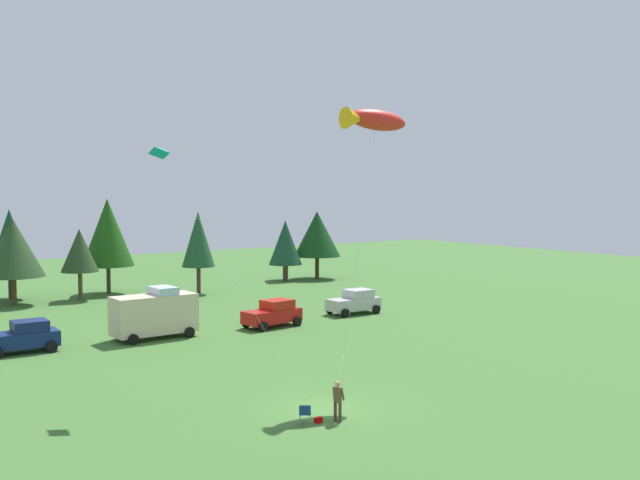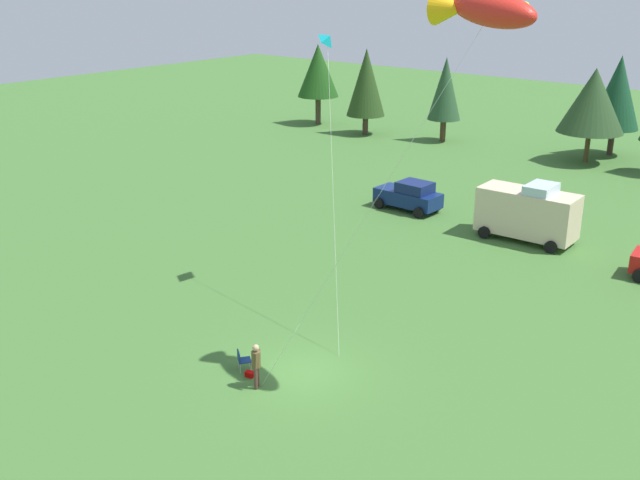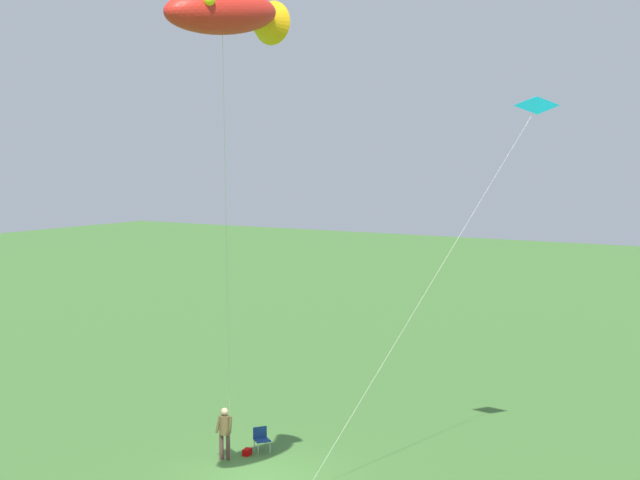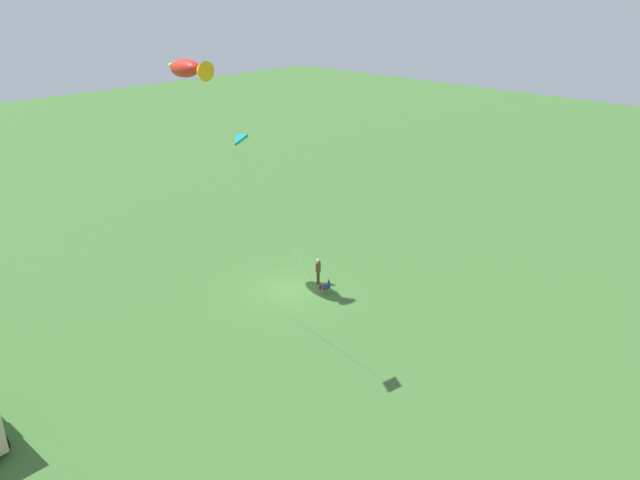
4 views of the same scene
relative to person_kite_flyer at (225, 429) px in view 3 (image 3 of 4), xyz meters
name	(u,v)px [view 3 (image 3 of 4)]	position (x,y,z in m)	size (l,w,h in m)	color
ground_plane	(260,477)	(0.66, 1.90, -1.02)	(160.00, 160.00, 0.00)	#3D6A2E
person_kite_flyer	(225,429)	(0.00, 0.00, 0.00)	(0.46, 0.54, 1.74)	#51332D
folding_chair	(261,437)	(-1.29, 0.54, -0.53)	(0.67, 0.67, 0.82)	navy
backpack_on_grass	(247,452)	(-0.73, 0.36, -0.91)	(0.32, 0.22, 0.22)	#BD0605
kite_large_fish	(232,14)	(5.56, 4.69, 12.20)	(7.65, 5.41, 13.90)	red
kite_delta_teal	(536,104)	(-3.79, 8.94, 10.45)	(5.22, 5.82, 11.85)	#0C8C99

